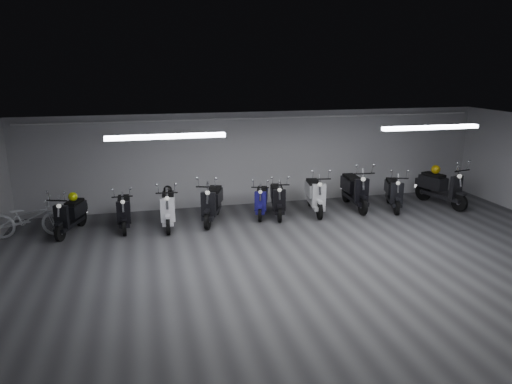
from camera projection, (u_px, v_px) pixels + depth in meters
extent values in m
cube|color=#3D3D40|center=(319.00, 268.00, 10.06)|extent=(14.00, 10.00, 0.01)
cube|color=gray|center=(324.00, 135.00, 9.33)|extent=(14.00, 10.00, 0.01)
cube|color=#ADADB0|center=(261.00, 158.00, 14.39)|extent=(14.00, 0.01, 2.80)
cube|color=#ADADB0|center=(496.00, 336.00, 5.00)|extent=(14.00, 0.01, 2.80)
cube|color=white|center=(166.00, 137.00, 9.61)|extent=(2.40, 0.18, 0.08)
cube|color=white|center=(431.00, 128.00, 10.97)|extent=(2.40, 0.18, 0.08)
cylinder|color=white|center=(262.00, 118.00, 14.00)|extent=(13.60, 0.05, 0.05)
imported|color=silver|center=(27.00, 214.00, 11.71)|extent=(1.86, 0.71, 1.19)
sphere|color=#DFF60E|center=(73.00, 197.00, 12.11)|extent=(0.23, 0.23, 0.23)
sphere|color=#C69D0B|center=(436.00, 169.00, 14.46)|extent=(0.27, 0.27, 0.27)
sphere|color=black|center=(168.00, 190.00, 12.59)|extent=(0.23, 0.23, 0.23)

